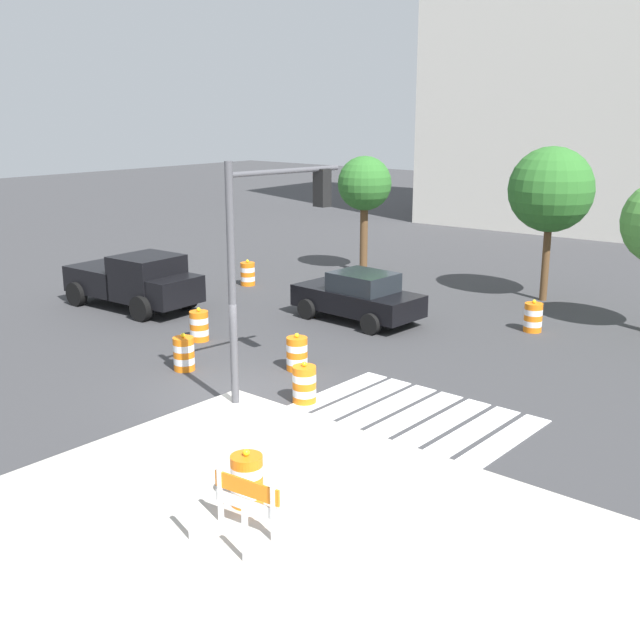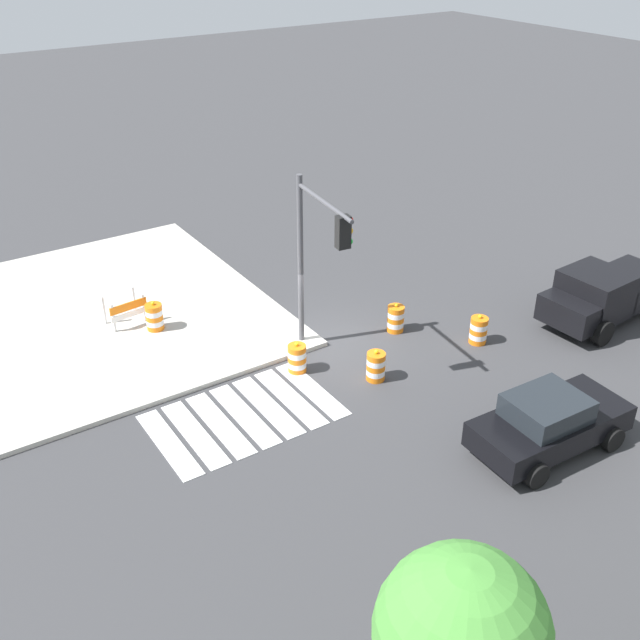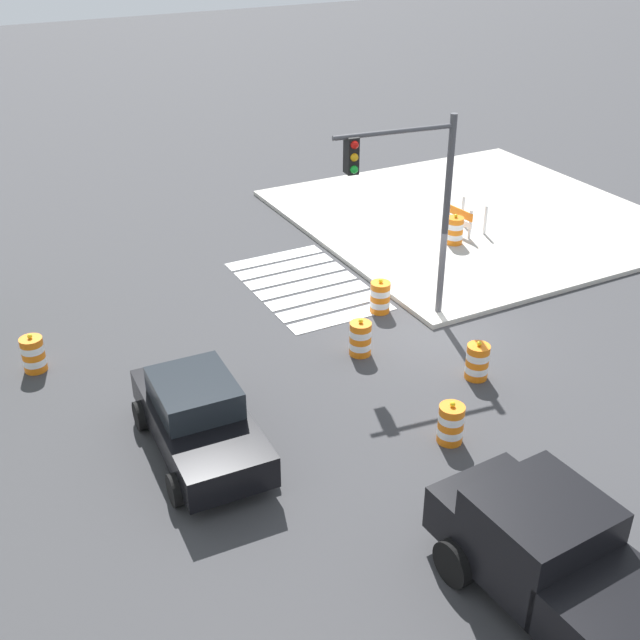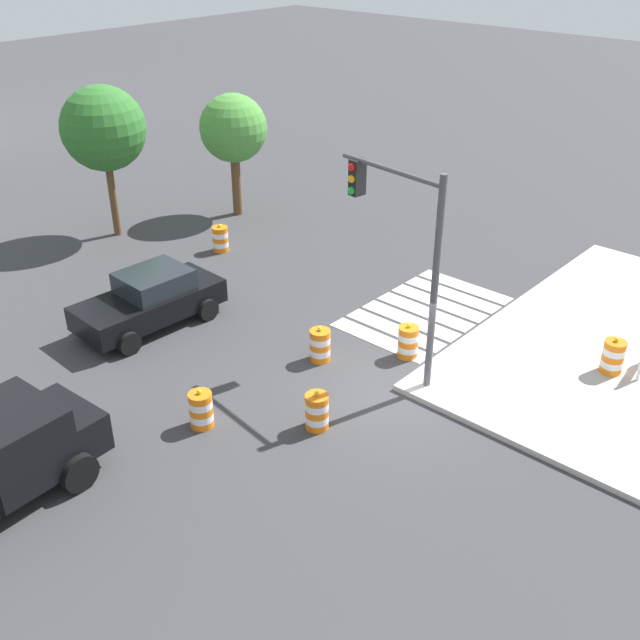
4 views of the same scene
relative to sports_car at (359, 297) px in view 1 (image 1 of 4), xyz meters
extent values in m
plane|color=#38383A|center=(1.93, -7.33, -0.81)|extent=(120.00, 120.00, 0.00)
cube|color=#BCB7AD|center=(7.93, -13.33, -0.74)|extent=(12.00, 12.00, 0.15)
cube|color=silver|center=(3.68, -5.53, -0.80)|extent=(0.60, 3.20, 0.02)
cube|color=silver|center=(4.43, -5.53, -0.80)|extent=(0.60, 3.20, 0.02)
cube|color=silver|center=(5.18, -5.53, -0.80)|extent=(0.60, 3.20, 0.02)
cube|color=silver|center=(5.93, -5.53, -0.80)|extent=(0.60, 3.20, 0.02)
cube|color=silver|center=(6.68, -5.53, -0.80)|extent=(0.60, 3.20, 0.02)
cube|color=silver|center=(7.43, -5.53, -0.80)|extent=(0.60, 3.20, 0.02)
cube|color=silver|center=(8.18, -5.53, -0.80)|extent=(0.60, 3.20, 0.02)
cube|color=black|center=(-0.06, 0.00, -0.13)|extent=(4.37, 2.02, 0.70)
cube|color=#1E2328|center=(0.19, -0.01, 0.52)|extent=(1.97, 1.68, 0.60)
cylinder|color=black|center=(-1.45, -0.89, -0.48)|extent=(0.67, 0.27, 0.66)
cylinder|color=black|center=(-1.37, 1.01, -0.48)|extent=(0.67, 0.27, 0.66)
cylinder|color=black|center=(1.25, -1.00, -0.48)|extent=(0.67, 0.27, 0.66)
cylinder|color=black|center=(1.33, 0.89, -0.48)|extent=(0.67, 0.27, 0.66)
cube|color=black|center=(-8.33, -3.75, 0.06)|extent=(2.61, 2.14, 0.90)
cube|color=black|center=(-6.23, -3.63, 0.36)|extent=(2.01, 2.10, 1.50)
cube|color=black|center=(-5.13, -3.57, 0.06)|extent=(1.51, 1.98, 0.90)
cylinder|color=black|center=(-5.49, -2.57, -0.39)|extent=(0.86, 0.35, 0.84)
cylinder|color=black|center=(-5.37, -4.60, -0.39)|extent=(0.86, 0.35, 0.84)
cylinder|color=black|center=(-8.88, -2.76, -0.39)|extent=(0.86, 0.35, 0.84)
cylinder|color=black|center=(-8.77, -4.80, -0.39)|extent=(0.86, 0.35, 0.84)
cylinder|color=orange|center=(1.79, -4.97, -0.72)|extent=(0.56, 0.56, 0.18)
cylinder|color=white|center=(1.79, -4.97, -0.54)|extent=(0.56, 0.56, 0.18)
cylinder|color=orange|center=(1.79, -4.97, -0.36)|extent=(0.56, 0.56, 0.18)
cylinder|color=white|center=(1.79, -4.97, -0.18)|extent=(0.56, 0.56, 0.18)
cylinder|color=orange|center=(1.79, -4.97, 0.00)|extent=(0.56, 0.56, 0.18)
sphere|color=yellow|center=(1.79, -4.97, 0.15)|extent=(0.12, 0.12, 0.12)
cylinder|color=orange|center=(4.89, 2.52, -0.72)|extent=(0.56, 0.56, 0.18)
cylinder|color=white|center=(4.89, 2.52, -0.54)|extent=(0.56, 0.56, 0.18)
cylinder|color=orange|center=(4.89, 2.52, -0.36)|extent=(0.56, 0.56, 0.18)
cylinder|color=white|center=(4.89, 2.52, -0.18)|extent=(0.56, 0.56, 0.18)
cylinder|color=orange|center=(4.89, 2.52, 0.00)|extent=(0.56, 0.56, 0.18)
sphere|color=yellow|center=(4.89, 2.52, 0.15)|extent=(0.12, 0.12, 0.12)
cylinder|color=orange|center=(-0.50, -6.91, -0.72)|extent=(0.56, 0.56, 0.18)
cylinder|color=white|center=(-0.50, -6.91, -0.54)|extent=(0.56, 0.56, 0.18)
cylinder|color=orange|center=(-0.50, -6.91, -0.36)|extent=(0.56, 0.56, 0.18)
cylinder|color=white|center=(-0.50, -6.91, -0.18)|extent=(0.56, 0.56, 0.18)
cylinder|color=orange|center=(-0.50, -6.91, 0.00)|extent=(0.56, 0.56, 0.18)
sphere|color=yellow|center=(-0.50, -6.91, 0.15)|extent=(0.12, 0.12, 0.12)
cylinder|color=orange|center=(-2.25, -4.85, -0.72)|extent=(0.56, 0.56, 0.18)
cylinder|color=white|center=(-2.25, -4.85, -0.54)|extent=(0.56, 0.56, 0.18)
cylinder|color=orange|center=(-2.25, -4.85, -0.36)|extent=(0.56, 0.56, 0.18)
cylinder|color=white|center=(-2.25, -4.85, -0.18)|extent=(0.56, 0.56, 0.18)
cylinder|color=orange|center=(-2.25, -4.85, 0.00)|extent=(0.56, 0.56, 0.18)
sphere|color=yellow|center=(-2.25, -4.85, 0.15)|extent=(0.12, 0.12, 0.12)
cylinder|color=orange|center=(-6.52, 1.38, -0.72)|extent=(0.56, 0.56, 0.18)
cylinder|color=white|center=(-6.52, 1.38, -0.54)|extent=(0.56, 0.56, 0.18)
cylinder|color=orange|center=(-6.52, 1.38, -0.36)|extent=(0.56, 0.56, 0.18)
cylinder|color=white|center=(-6.52, 1.38, -0.18)|extent=(0.56, 0.56, 0.18)
cylinder|color=orange|center=(-6.52, 1.38, 0.00)|extent=(0.56, 0.56, 0.18)
sphere|color=yellow|center=(-6.52, 1.38, 0.15)|extent=(0.12, 0.12, 0.12)
cylinder|color=orange|center=(3.51, -6.63, -0.72)|extent=(0.56, 0.56, 0.18)
cylinder|color=white|center=(3.51, -6.63, -0.54)|extent=(0.56, 0.56, 0.18)
cylinder|color=orange|center=(3.51, -6.63, -0.36)|extent=(0.56, 0.56, 0.18)
cylinder|color=white|center=(3.51, -6.63, -0.18)|extent=(0.56, 0.56, 0.18)
cylinder|color=orange|center=(3.51, -6.63, 0.00)|extent=(0.56, 0.56, 0.18)
sphere|color=yellow|center=(3.51, -6.63, 0.15)|extent=(0.12, 0.12, 0.12)
cylinder|color=orange|center=(6.19, -11.15, -0.57)|extent=(0.56, 0.56, 0.18)
cylinder|color=white|center=(6.19, -11.15, -0.39)|extent=(0.56, 0.56, 0.18)
cylinder|color=orange|center=(6.19, -11.15, -0.21)|extent=(0.56, 0.56, 0.18)
cylinder|color=white|center=(6.19, -11.15, -0.03)|extent=(0.56, 0.56, 0.18)
cylinder|color=orange|center=(6.19, -11.15, 0.15)|extent=(0.56, 0.56, 0.18)
sphere|color=yellow|center=(6.19, -11.15, 0.30)|extent=(0.12, 0.12, 0.12)
cube|color=silver|center=(6.28, -11.84, -0.16)|extent=(0.08, 0.08, 1.00)
cube|color=silver|center=(6.35, -12.54, -0.16)|extent=(0.08, 0.08, 1.00)
cube|color=silver|center=(7.37, -11.73, -0.16)|extent=(0.08, 0.08, 1.00)
cube|color=silver|center=(7.44, -12.42, -0.16)|extent=(0.08, 0.08, 1.00)
cube|color=orange|center=(6.82, -11.76, 0.09)|extent=(1.30, 0.18, 0.28)
cube|color=white|center=(6.82, -11.76, -0.21)|extent=(1.30, 0.18, 0.20)
cylinder|color=#4C4C51|center=(2.53, -7.93, 2.09)|extent=(0.18, 0.18, 5.50)
cylinder|color=#4C4C51|center=(2.73, -6.35, 4.54)|extent=(0.53, 3.19, 0.12)
cube|color=black|center=(2.87, -5.24, 4.09)|extent=(0.39, 0.32, 0.90)
sphere|color=red|center=(2.69, -5.21, 4.39)|extent=(0.20, 0.20, 0.20)
sphere|color=#F2A514|center=(2.69, -5.21, 4.09)|extent=(0.20, 0.20, 0.20)
sphere|color=green|center=(2.69, -5.21, 3.79)|extent=(0.20, 0.20, 0.20)
cylinder|color=brown|center=(-4.58, 6.28, 0.66)|extent=(0.32, 0.32, 2.94)
sphere|color=#2D6B28|center=(-4.58, 6.28, 2.90)|extent=(2.21, 2.21, 2.21)
cylinder|color=brown|center=(3.35, 6.56, 0.65)|extent=(0.27, 0.27, 2.93)
sphere|color=#2D6B28|center=(3.35, 6.56, 3.16)|extent=(2.97, 2.97, 2.97)
camera|label=1|loc=(15.10, -19.69, 5.98)|focal=44.20mm
camera|label=2|loc=(13.29, 9.46, 11.65)|focal=41.56mm
camera|label=3|loc=(-13.13, 4.09, 9.80)|focal=44.58mm
camera|label=4|loc=(-11.01, -16.38, 9.93)|focal=41.90mm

